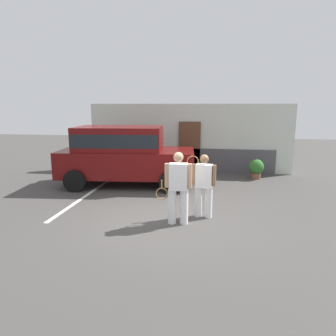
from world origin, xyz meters
name	(u,v)px	position (x,y,z in m)	size (l,w,h in m)	color
ground_plane	(165,219)	(0.00, 0.00, 0.00)	(40.00, 40.00, 0.00)	#423F3D
parking_stripe_0	(85,197)	(-2.78, 1.50, 0.00)	(0.12, 4.40, 0.01)	silver
house_frontage	(189,140)	(0.00, 5.88, 1.33)	(8.48, 0.40, 2.82)	silver
parked_suv	(124,153)	(-1.98, 3.11, 1.15)	(4.77, 2.53, 2.05)	#590C0C
tennis_player_man	(178,187)	(0.34, -0.19, 0.89)	(0.90, 0.29, 1.71)	white
tennis_player_woman	(204,185)	(0.91, 0.34, 0.83)	(0.73, 0.29, 1.59)	white
potted_plant_by_porch	(256,168)	(2.70, 4.79, 0.42)	(0.57, 0.57, 0.75)	brown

